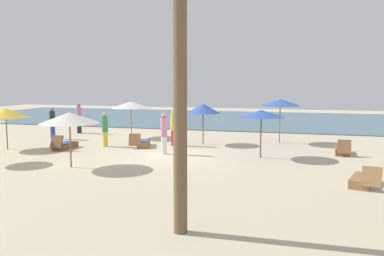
{
  "coord_description": "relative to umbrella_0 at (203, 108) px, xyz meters",
  "views": [
    {
      "loc": [
        5.58,
        -17.29,
        3.43
      ],
      "look_at": [
        0.54,
        1.45,
        1.1
      ],
      "focal_mm": 38.71,
      "sensor_mm": 36.0,
      "label": 1
    }
  ],
  "objects": [
    {
      "name": "lounger_2",
      "position": [
        6.94,
        -6.9,
        -1.71
      ],
      "size": [
        0.99,
        1.73,
        0.74
      ],
      "color": "olive",
      "rests_on": "ground_plane"
    },
    {
      "name": "ground_plane",
      "position": [
        -0.56,
        -3.58,
        -1.88
      ],
      "size": [
        60.0,
        60.0,
        0.0
      ],
      "primitive_type": "plane",
      "color": "beige"
    },
    {
      "name": "umbrella_3",
      "position": [
        -8.83,
        -4.01,
        -0.11
      ],
      "size": [
        2.09,
        2.09,
        2.0
      ],
      "color": "brown",
      "rests_on": "ground_plane"
    },
    {
      "name": "umbrella_4",
      "position": [
        3.29,
        -2.99,
        0.05
      ],
      "size": [
        1.96,
        1.96,
        2.09
      ],
      "color": "brown",
      "rests_on": "ground_plane"
    },
    {
      "name": "person_1",
      "position": [
        -8.72,
        -0.38,
        -0.96
      ],
      "size": [
        0.36,
        0.36,
        1.79
      ],
      "color": "#2D4C8C",
      "rests_on": "ground_plane"
    },
    {
      "name": "person_0",
      "position": [
        -1.37,
        -0.83,
        -0.94
      ],
      "size": [
        0.41,
        0.41,
        1.82
      ],
      "color": "#BF3338",
      "rests_on": "ground_plane"
    },
    {
      "name": "ocean_water",
      "position": [
        -0.56,
        13.42,
        -1.85
      ],
      "size": [
        48.0,
        16.0,
        0.06
      ],
      "primitive_type": "cube",
      "color": "#476B7F",
      "rests_on": "ground_plane"
    },
    {
      "name": "person_5",
      "position": [
        -4.62,
        -2.01,
        -0.99
      ],
      "size": [
        0.37,
        0.37,
        1.73
      ],
      "color": "yellow",
      "rests_on": "ground_plane"
    },
    {
      "name": "lounger_3",
      "position": [
        -6.19,
        -3.21,
        -1.7
      ],
      "size": [
        0.65,
        1.66,
        0.74
      ],
      "color": "brown",
      "rests_on": "ground_plane"
    },
    {
      "name": "umbrella_0",
      "position": [
        0.0,
        0.0,
        0.0
      ],
      "size": [
        1.8,
        1.8,
        2.13
      ],
      "color": "brown",
      "rests_on": "ground_plane"
    },
    {
      "name": "umbrella_6",
      "position": [
        -4.63,
        1.35,
        0.03
      ],
      "size": [
        2.3,
        2.3,
        2.09
      ],
      "color": "olive",
      "rests_on": "ground_plane"
    },
    {
      "name": "person_2",
      "position": [
        -8.55,
        2.22,
        -0.93
      ],
      "size": [
        0.39,
        0.39,
        1.86
      ],
      "color": "#26262D",
      "rests_on": "ground_plane"
    },
    {
      "name": "umbrella_5",
      "position": [
        3.85,
        1.42,
        0.29
      ],
      "size": [
        2.1,
        2.1,
        2.35
      ],
      "color": "olive",
      "rests_on": "ground_plane"
    },
    {
      "name": "lounger_1",
      "position": [
        -2.74,
        -1.58,
        -1.7
      ],
      "size": [
        1.08,
        1.76,
        0.72
      ],
      "color": "brown",
      "rests_on": "ground_plane"
    },
    {
      "name": "umbrella_2",
      "position": [
        -3.62,
        -6.86,
        0.05
      ],
      "size": [
        2.29,
        2.29,
        2.14
      ],
      "color": "brown",
      "rests_on": "ground_plane"
    },
    {
      "name": "lounger_4",
      "position": [
        6.8,
        -1.12,
        -1.71
      ],
      "size": [
        0.66,
        1.67,
        0.74
      ],
      "color": "brown",
      "rests_on": "ground_plane"
    },
    {
      "name": "person_3",
      "position": [
        -1.05,
        -3.24,
        -0.91
      ],
      "size": [
        0.42,
        0.42,
        1.86
      ],
      "color": "white",
      "rests_on": "ground_plane"
    }
  ]
}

